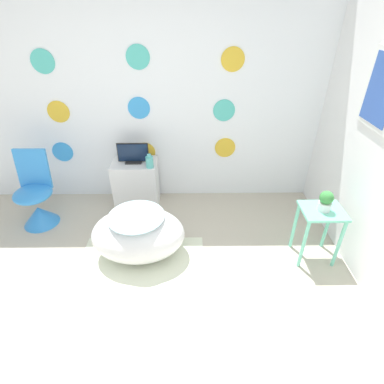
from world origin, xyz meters
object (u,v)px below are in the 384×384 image
object	(u,v)px
chair	(37,203)
potted_plant_left	(326,201)
vase	(150,162)
bathtub	(138,234)
tv	(133,154)

from	to	relation	value
chair	potted_plant_left	bearing A→B (deg)	-11.20
vase	potted_plant_left	distance (m)	1.82
chair	vase	world-z (taller)	chair
bathtub	vase	distance (m)	0.86
bathtub	potted_plant_left	distance (m)	1.74
tv	potted_plant_left	distance (m)	2.06
chair	potted_plant_left	size ratio (longest dim) A/B	4.39
potted_plant_left	chair	bearing A→B (deg)	168.80
chair	tv	world-z (taller)	chair
chair	tv	distance (m)	1.18
potted_plant_left	bathtub	bearing A→B (deg)	178.06
bathtub	tv	world-z (taller)	tv
chair	tv	bearing A→B (deg)	19.66
chair	tv	xyz separation A→B (m)	(1.04, 0.37, 0.41)
tv	chair	bearing A→B (deg)	-160.34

